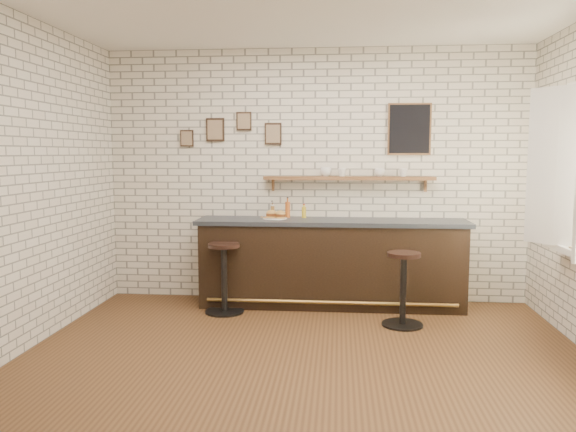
% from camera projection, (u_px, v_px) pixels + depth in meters
% --- Properties ---
extents(ground, '(5.00, 5.00, 0.00)m').
position_uv_depth(ground, '(304.00, 357.00, 4.90)').
color(ground, brown).
rests_on(ground, ground).
extents(bar_counter, '(3.10, 0.65, 1.01)m').
position_uv_depth(bar_counter, '(331.00, 263.00, 6.50)').
color(bar_counter, black).
rests_on(bar_counter, ground).
extents(sandwich_plate, '(0.28, 0.28, 0.01)m').
position_uv_depth(sandwich_plate, '(275.00, 218.00, 6.54)').
color(sandwich_plate, white).
rests_on(sandwich_plate, bar_counter).
extents(ciabatta_sandwich, '(0.27, 0.19, 0.08)m').
position_uv_depth(ciabatta_sandwich, '(276.00, 214.00, 6.53)').
color(ciabatta_sandwich, tan).
rests_on(ciabatta_sandwich, sandwich_plate).
extents(potato_chips, '(0.26, 0.18, 0.00)m').
position_uv_depth(potato_chips, '(274.00, 218.00, 6.54)').
color(potato_chips, gold).
rests_on(potato_chips, sandwich_plate).
extents(bitters_bottle_brown, '(0.05, 0.05, 0.18)m').
position_uv_depth(bitters_bottle_brown, '(272.00, 211.00, 6.67)').
color(bitters_bottle_brown, brown).
rests_on(bitters_bottle_brown, bar_counter).
extents(bitters_bottle_white, '(0.05, 0.05, 0.20)m').
position_uv_depth(bitters_bottle_white, '(272.00, 211.00, 6.67)').
color(bitters_bottle_white, silver).
rests_on(bitters_bottle_white, bar_counter).
extents(bitters_bottle_amber, '(0.06, 0.06, 0.24)m').
position_uv_depth(bitters_bottle_amber, '(288.00, 209.00, 6.65)').
color(bitters_bottle_amber, '#AC501B').
rests_on(bitters_bottle_amber, bar_counter).
extents(condiment_bottle_yellow, '(0.05, 0.05, 0.17)m').
position_uv_depth(condiment_bottle_yellow, '(304.00, 212.00, 6.63)').
color(condiment_bottle_yellow, gold).
rests_on(condiment_bottle_yellow, bar_counter).
extents(bar_stool_left, '(0.43, 0.43, 0.78)m').
position_uv_depth(bar_stool_left, '(224.00, 276.00, 6.22)').
color(bar_stool_left, black).
rests_on(bar_stool_left, ground).
extents(bar_stool_right, '(0.43, 0.43, 0.77)m').
position_uv_depth(bar_stool_right, '(403.00, 287.00, 5.75)').
color(bar_stool_right, black).
rests_on(bar_stool_right, ground).
extents(wall_shelf, '(2.00, 0.18, 0.18)m').
position_uv_depth(wall_shelf, '(349.00, 178.00, 6.58)').
color(wall_shelf, brown).
rests_on(wall_shelf, ground).
extents(shelf_cup_a, '(0.19, 0.19, 0.11)m').
position_uv_depth(shelf_cup_a, '(326.00, 172.00, 6.59)').
color(shelf_cup_a, white).
rests_on(shelf_cup_a, wall_shelf).
extents(shelf_cup_b, '(0.14, 0.14, 0.09)m').
position_uv_depth(shelf_cup_b, '(342.00, 172.00, 6.58)').
color(shelf_cup_b, white).
rests_on(shelf_cup_b, wall_shelf).
extents(shelf_cup_c, '(0.14, 0.14, 0.09)m').
position_uv_depth(shelf_cup_c, '(380.00, 173.00, 6.54)').
color(shelf_cup_c, white).
rests_on(shelf_cup_c, wall_shelf).
extents(shelf_cup_d, '(0.12, 0.12, 0.10)m').
position_uv_depth(shelf_cup_d, '(403.00, 172.00, 6.51)').
color(shelf_cup_d, white).
rests_on(shelf_cup_d, wall_shelf).
extents(back_wall_decor, '(2.96, 0.02, 0.56)m').
position_uv_depth(back_wall_decor, '(334.00, 130.00, 6.61)').
color(back_wall_decor, black).
rests_on(back_wall_decor, ground).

